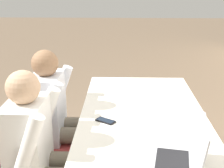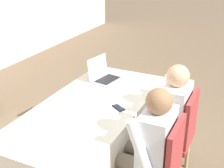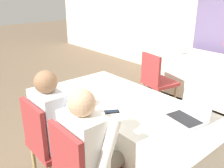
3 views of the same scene
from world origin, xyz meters
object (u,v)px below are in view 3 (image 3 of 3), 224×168
at_px(chair_far_spare, 156,79).
at_px(water_bottle, 181,48).
at_px(person_checkered_shirt, 58,121).
at_px(chair_near_left, 49,140).
at_px(person_white_shirt, 92,148).
at_px(cell_phone, 112,112).
at_px(laptop, 188,115).

bearing_deg(chair_far_spare, water_bottle, -72.17).
relative_size(chair_far_spare, person_checkered_shirt, 0.77).
bearing_deg(chair_near_left, person_white_shirt, -169.10).
relative_size(cell_phone, person_white_shirt, 0.12).
bearing_deg(person_white_shirt, cell_phone, -60.17).
bearing_deg(chair_near_left, cell_phone, -122.69).
xyz_separation_m(chair_near_left, chair_far_spare, (-0.43, 2.02, 0.00)).
xyz_separation_m(cell_phone, chair_far_spare, (-0.75, 1.54, -0.25)).
relative_size(chair_far_spare, person_white_shirt, 0.77).
distance_m(laptop, chair_far_spare, 1.73).
height_order(cell_phone, person_checkered_shirt, person_checkered_shirt).
height_order(laptop, chair_near_left, laptop).
height_order(laptop, chair_far_spare, laptop).
bearing_deg(person_checkered_shirt, laptop, -136.64).
relative_size(cell_phone, chair_far_spare, 0.16).
relative_size(laptop, person_white_shirt, 0.31).
height_order(chair_far_spare, person_checkered_shirt, person_checkered_shirt).
bearing_deg(water_bottle, cell_phone, -69.54).
bearing_deg(chair_far_spare, chair_near_left, 112.24).
bearing_deg(laptop, cell_phone, -132.20).
distance_m(chair_far_spare, person_checkered_shirt, 1.98).
relative_size(laptop, chair_far_spare, 0.40).
relative_size(laptop, chair_near_left, 0.40).
relative_size(chair_near_left, person_white_shirt, 0.77).
height_order(chair_near_left, person_white_shirt, person_white_shirt).
xyz_separation_m(cell_phone, water_bottle, (-0.85, 2.27, 0.10)).
distance_m(cell_phone, chair_far_spare, 1.73).
bearing_deg(person_checkered_shirt, person_white_shirt, -180.00).
height_order(cell_phone, chair_near_left, chair_near_left).
relative_size(chair_near_left, chair_far_spare, 1.00).
bearing_deg(person_checkered_shirt, chair_near_left, 90.00).
bearing_deg(person_white_shirt, person_checkered_shirt, 0.00).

